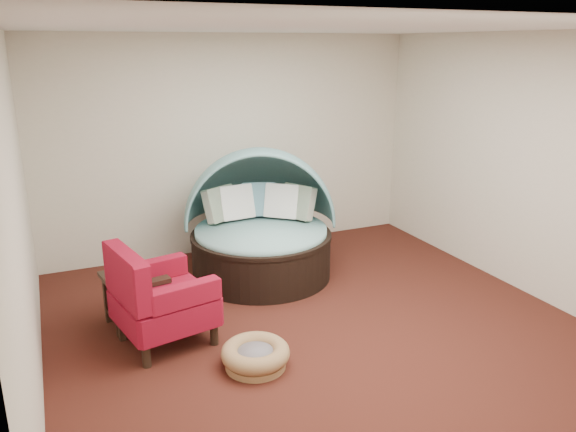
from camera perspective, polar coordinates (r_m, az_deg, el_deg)
name	(u,v)px	position (r m, az deg, el deg)	size (l,w,h in m)	color
floor	(317,326)	(5.65, 2.99, -11.10)	(5.00, 5.00, 0.00)	#491D14
wall_back	(233,145)	(7.40, -5.64, 7.17)	(5.00, 5.00, 0.00)	beige
wall_front	(536,297)	(3.24, 23.86, -7.51)	(5.00, 5.00, 0.00)	beige
wall_left	(19,222)	(4.61, -25.66, -0.59)	(5.00, 5.00, 0.00)	beige
wall_right	(525,166)	(6.63, 22.93, 4.73)	(5.00, 5.00, 0.00)	beige
ceiling	(322,27)	(4.98, 3.51, 18.59)	(5.00, 5.00, 0.00)	white
canopy_daybed	(260,217)	(6.64, -2.81, -0.14)	(2.12, 2.08, 1.51)	black
pet_basket	(255,355)	(4.97, -3.33, -13.93)	(0.78, 0.78, 0.21)	brown
red_armchair	(158,299)	(5.31, -13.10, -8.17)	(0.97, 0.97, 0.96)	black
side_table	(135,293)	(5.72, -15.25, -7.53)	(0.63, 0.63, 0.53)	black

